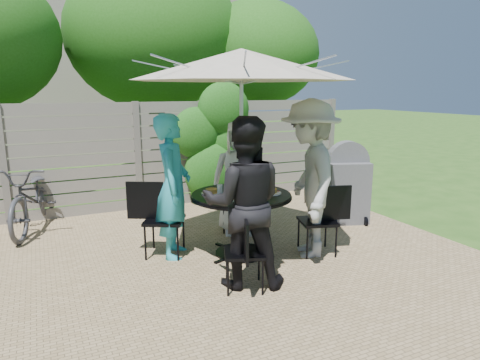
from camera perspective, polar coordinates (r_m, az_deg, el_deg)
name	(u,v)px	position (r m, az deg, el deg)	size (l,w,h in m)	color
backyard_envelope	(88,71)	(14.59, -19.65, 13.58)	(60.00, 60.00, 5.00)	#284D18
patio_table	(241,213)	(5.29, 0.18, -4.36)	(1.60, 1.60, 0.80)	black
umbrella	(241,65)	(5.08, 0.19, 15.10)	(3.40, 3.40, 2.50)	silver
chair_back	(239,211)	(6.29, -0.08, -4.14)	(0.65, 0.74, 0.98)	black
person_back	(240,178)	(6.03, -0.06, 0.27)	(0.80, 0.52, 1.64)	silver
chair_left	(164,234)	(5.43, -10.15, -7.10)	(0.72, 0.62, 0.95)	black
person_left	(173,187)	(5.24, -8.92, -0.91)	(0.65, 0.42, 1.77)	#2AA3B6
chair_front	(244,267)	(4.48, 0.56, -11.59)	(0.52, 0.64, 0.83)	black
person_front	(244,204)	(4.40, 0.51, -3.16)	(0.87, 0.68, 1.79)	black
chair_right	(318,234)	(5.49, 10.37, -7.11)	(0.67, 0.53, 0.88)	black
person_right	(309,179)	(5.27, 9.23, 0.10)	(1.25, 0.72, 1.94)	#A7A5A2
plate_back	(240,185)	(5.57, 0.07, -0.70)	(0.26, 0.26, 0.06)	white
plate_left	(212,192)	(5.22, -3.78, -1.59)	(0.26, 0.26, 0.06)	white
plate_front	(242,199)	(4.87, 0.31, -2.57)	(0.26, 0.26, 0.06)	white
plate_right	(271,192)	(5.24, 4.12, -1.54)	(0.26, 0.26, 0.06)	white
glass_back	(233,184)	(5.46, -1.00, -0.47)	(0.07, 0.07, 0.14)	silver
glass_left	(220,190)	(5.10, -2.70, -1.37)	(0.07, 0.07, 0.14)	silver
glass_front	(251,193)	(4.96, 1.48, -1.76)	(0.07, 0.07, 0.14)	silver
glass_right	(262,186)	(5.32, 2.94, -0.81)	(0.07, 0.07, 0.14)	silver
syrup_jug	(236,186)	(5.25, -0.49, -0.86)	(0.09, 0.09, 0.16)	#59280C
coffee_cup	(249,185)	(5.43, 1.16, -0.65)	(0.08, 0.08, 0.12)	#C6B293
bicycle	(34,197)	(6.98, -25.77, -2.03)	(0.66, 1.89, 0.99)	#333338
bbq_grill	(346,186)	(6.79, 13.97, -0.78)	(0.75, 0.66, 1.28)	#55555A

